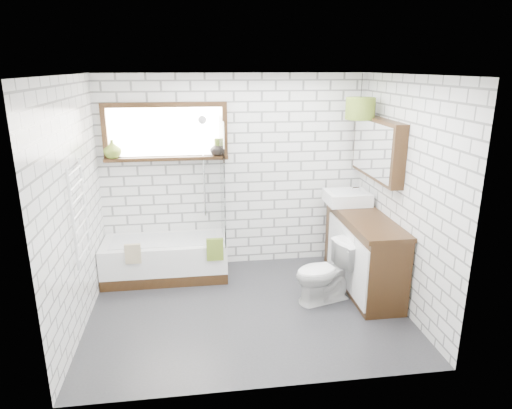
{
  "coord_description": "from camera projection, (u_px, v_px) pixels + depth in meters",
  "views": [
    {
      "loc": [
        -0.52,
        -4.46,
        2.58
      ],
      "look_at": [
        0.13,
        0.25,
        1.13
      ],
      "focal_mm": 32.0,
      "sensor_mm": 36.0,
      "label": 1
    }
  ],
  "objects": [
    {
      "name": "floor",
      "position": [
        247.0,
        310.0,
        5.05
      ],
      "size": [
        3.4,
        2.6,
        0.01
      ],
      "primitive_type": "cube",
      "color": "#27272B",
      "rests_on": "ground"
    },
    {
      "name": "ceiling",
      "position": [
        246.0,
        74.0,
        4.31
      ],
      "size": [
        3.4,
        2.6,
        0.01
      ],
      "primitive_type": "cube",
      "color": "white",
      "rests_on": "ground"
    },
    {
      "name": "wall_back",
      "position": [
        235.0,
        173.0,
        5.92
      ],
      "size": [
        3.4,
        0.01,
        2.5
      ],
      "primitive_type": "cube",
      "color": "white",
      "rests_on": "ground"
    },
    {
      "name": "wall_front",
      "position": [
        267.0,
        250.0,
        3.44
      ],
      "size": [
        3.4,
        0.01,
        2.5
      ],
      "primitive_type": "cube",
      "color": "white",
      "rests_on": "ground"
    },
    {
      "name": "wall_left",
      "position": [
        74.0,
        208.0,
        4.46
      ],
      "size": [
        0.01,
        2.6,
        2.5
      ],
      "primitive_type": "cube",
      "color": "white",
      "rests_on": "ground"
    },
    {
      "name": "wall_right",
      "position": [
        404.0,
        195.0,
        4.91
      ],
      "size": [
        0.01,
        2.6,
        2.5
      ],
      "primitive_type": "cube",
      "color": "white",
      "rests_on": "ground"
    },
    {
      "name": "window",
      "position": [
        166.0,
        132.0,
        5.6
      ],
      "size": [
        1.52,
        0.16,
        0.68
      ],
      "primitive_type": "cube",
      "color": "black",
      "rests_on": "wall_back"
    },
    {
      "name": "towel_radiator",
      "position": [
        79.0,
        213.0,
        4.48
      ],
      "size": [
        0.06,
        0.52,
        1.0
      ],
      "primitive_type": "cube",
      "color": "white",
      "rests_on": "wall_left"
    },
    {
      "name": "mirror_cabinet",
      "position": [
        377.0,
        149.0,
        5.35
      ],
      "size": [
        0.16,
        1.2,
        0.7
      ],
      "primitive_type": "cube",
      "color": "black",
      "rests_on": "wall_right"
    },
    {
      "name": "shower_riser",
      "position": [
        204.0,
        167.0,
        5.79
      ],
      "size": [
        0.02,
        0.02,
        1.3
      ],
      "primitive_type": "cylinder",
      "color": "silver",
      "rests_on": "wall_back"
    },
    {
      "name": "bathtub",
      "position": [
        165.0,
        258.0,
        5.76
      ],
      "size": [
        1.53,
        0.67,
        0.49
      ],
      "primitive_type": "cube",
      "color": "white",
      "rests_on": "floor"
    },
    {
      "name": "shower_screen",
      "position": [
        222.0,
        180.0,
        5.57
      ],
      "size": [
        0.02,
        0.72,
        1.5
      ],
      "primitive_type": "cube",
      "color": "white",
      "rests_on": "bathtub"
    },
    {
      "name": "towel_green",
      "position": [
        215.0,
        249.0,
        5.46
      ],
      "size": [
        0.2,
        0.05,
        0.27
      ],
      "primitive_type": "cube",
      "color": "#586F21",
      "rests_on": "bathtub"
    },
    {
      "name": "towel_beige",
      "position": [
        133.0,
        254.0,
        5.33
      ],
      "size": [
        0.18,
        0.05,
        0.24
      ],
      "primitive_type": "cube",
      "color": "tan",
      "rests_on": "bathtub"
    },
    {
      "name": "vanity",
      "position": [
        363.0,
        251.0,
        5.46
      ],
      "size": [
        0.51,
        1.58,
        0.91
      ],
      "primitive_type": "cube",
      "color": "black",
      "rests_on": "floor"
    },
    {
      "name": "basin",
      "position": [
        347.0,
        198.0,
        5.77
      ],
      "size": [
        0.53,
        0.46,
        0.15
      ],
      "primitive_type": "cube",
      "color": "white",
      "rests_on": "vanity"
    },
    {
      "name": "tap",
      "position": [
        359.0,
        193.0,
        5.78
      ],
      "size": [
        0.03,
        0.03,
        0.16
      ],
      "primitive_type": "cylinder",
      "rotation": [
        0.0,
        0.0,
        -0.04
      ],
      "color": "silver",
      "rests_on": "vanity"
    },
    {
      "name": "toilet",
      "position": [
        325.0,
        273.0,
        5.14
      ],
      "size": [
        0.57,
        0.77,
        0.7
      ],
      "primitive_type": "imported",
      "rotation": [
        0.0,
        0.0,
        -1.29
      ],
      "color": "white",
      "rests_on": "floor"
    },
    {
      "name": "vase_olive",
      "position": [
        112.0,
        151.0,
        5.55
      ],
      "size": [
        0.24,
        0.24,
        0.22
      ],
      "primitive_type": "imported",
      "rotation": [
        0.0,
        0.0,
        0.14
      ],
      "color": "olive",
      "rests_on": "window"
    },
    {
      "name": "vase_dark",
      "position": [
        217.0,
        150.0,
        5.72
      ],
      "size": [
        0.17,
        0.17,
        0.17
      ],
      "primitive_type": "imported",
      "rotation": [
        0.0,
        0.0,
        -0.05
      ],
      "color": "black",
      "rests_on": "window"
    },
    {
      "name": "bottle",
      "position": [
        217.0,
        149.0,
        5.72
      ],
      "size": [
        0.08,
        0.08,
        0.21
      ],
      "primitive_type": "cylinder",
      "rotation": [
        0.0,
        0.0,
        0.29
      ],
      "color": "olive",
      "rests_on": "window"
    },
    {
      "name": "pendant",
      "position": [
        360.0,
        108.0,
        5.37
      ],
      "size": [
        0.34,
        0.34,
        0.25
      ],
      "primitive_type": "cylinder",
      "color": "#586F21",
      "rests_on": "ceiling"
    }
  ]
}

